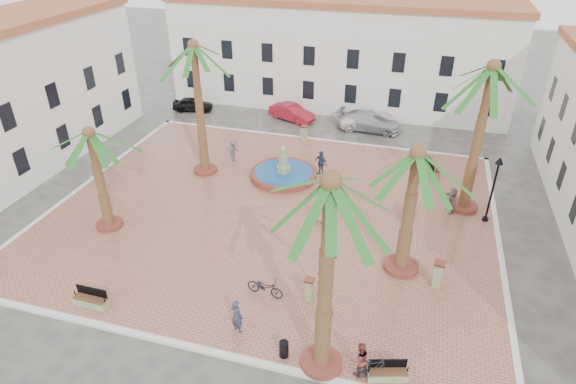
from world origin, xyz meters
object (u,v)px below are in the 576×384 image
Objects in this scene: bollard_n at (304,134)px; bicycle_b at (373,368)px; fountain at (283,173)px; bicycle_a at (265,287)px; bench_se at (388,374)px; car_white at (368,119)px; bollard_se at (309,289)px; pedestrian_east at (452,200)px; palm_nw at (195,60)px; palm_ne at (490,84)px; bench_s at (91,301)px; lamppost_e at (495,178)px; car_red at (292,112)px; car_silver at (369,121)px; cyclist_b at (360,359)px; palm_e at (415,171)px; bench_ne at (429,169)px; pedestrian_fountain_a at (321,209)px; litter_bin at (284,349)px; pedestrian_north at (234,151)px; bollard_e at (438,274)px; car_black at (193,104)px; lamppost_s at (332,271)px; palm_sw at (92,146)px; bench_e at (408,213)px; palm_s at (330,206)px; cyclist_a at (237,316)px.

bicycle_b is at bearing -68.60° from bollard_n.
fountain is 2.45× the size of bicycle_a.
car_white is (-4.32, 25.30, 0.33)m from bench_se.
bollard_n is 0.89× the size of bicycle_b.
car_white is at bearing 68.68° from fountain.
pedestrian_east is at bearing 56.77° from bollard_se.
palm_ne is at bearing -0.06° from palm_nw.
bench_s is 0.41× the size of lamppost_e.
bicycle_a is 22.35m from car_red.
cyclist_b is at bearing -169.23° from car_silver.
car_silver is at bearing 175.19° from car_white.
palm_ne reaches higher than car_white.
palm_e is 0.76× the size of palm_ne.
bicycle_b is at bearing 143.47° from bench_ne.
palm_e is at bearing -41.89° from fountain.
pedestrian_fountain_a is (-8.10, -3.88, -6.92)m from palm_ne.
litter_bin is 0.14× the size of car_silver.
bollard_n reaches higher than bench_ne.
pedestrian_north is 15.28m from pedestrian_east.
bollard_se is 17.72m from bollard_n.
bench_ne is 18.15m from cyclist_b.
bollard_e is 22.77m from car_red.
bollard_e reaches higher than bollard_n.
car_black reaches higher than litter_bin.
palm_ne is 4.49× the size of bench_ne.
cyclist_b reaches higher than car_white.
car_red is (-8.00, 22.26, -1.97)m from lamppost_s.
palm_sw reaches higher than bench_ne.
bollard_e is (1.73, -5.89, 0.52)m from bench_e.
fountain is 15.10m from bench_s.
palm_s is 1.68× the size of car_silver.
bollard_e is 0.86× the size of cyclist_a.
palm_e is 16.01m from bench_s.
bench_s is at bearing 117.87° from bicycle_a.
palm_s reaches higher than bench_s.
pedestrian_east is 17.79m from car_red.
car_silver is (-4.06, 17.73, -5.04)m from palm_e.
bench_se is at bearing -89.61° from palm_e.
pedestrian_east is (5.26, 10.40, -1.68)m from lamppost_s.
bench_e is at bearing -131.04° from cyclist_b.
palm_nw is 17.99m from palm_s.
fountain reaches higher than bicycle_a.
palm_ne is 5.11× the size of pedestrian_fountain_a.
bollard_n is at bearing -32.73° from pedestrian_north.
bollard_se is 26.69m from car_black.
bench_se is 0.61m from bicycle_b.
car_silver is (12.44, 18.49, -4.46)m from palm_sw.
cyclist_b is 0.38× the size of car_red.
lamppost_s is (-0.27, 2.79, -5.04)m from palm_s.
cyclist_a reaches higher than cyclist_b.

